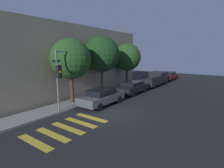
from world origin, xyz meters
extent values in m
plane|color=black|center=(0.00, 0.00, 0.00)|extent=(60.00, 60.00, 0.00)
cube|color=gray|center=(0.00, 4.25, 0.07)|extent=(26.00, 2.10, 0.14)
cube|color=gray|center=(0.00, 8.70, 3.52)|extent=(26.00, 6.00, 7.03)
cube|color=gold|center=(-5.49, 0.80, 0.00)|extent=(0.45, 2.60, 0.00)
cube|color=gold|center=(-4.46, 0.80, 0.00)|extent=(0.45, 2.60, 0.00)
cube|color=gold|center=(-3.44, 0.80, 0.00)|extent=(0.45, 2.60, 0.00)
cube|color=gold|center=(-2.41, 0.80, 0.00)|extent=(0.45, 2.60, 0.00)
cube|color=gold|center=(-1.38, 0.80, 0.00)|extent=(0.45, 2.60, 0.00)
cylinder|color=slate|center=(-2.00, 3.45, 2.30)|extent=(0.12, 0.12, 4.60)
cube|color=black|center=(-2.00, 3.24, 3.05)|extent=(0.30, 0.30, 0.90)
cylinder|color=#4C0C0C|center=(-2.00, 3.08, 3.32)|extent=(0.18, 0.02, 0.18)
cylinder|color=yellow|center=(-2.00, 3.08, 3.05)|extent=(0.18, 0.02, 0.18)
cylinder|color=#0C3819|center=(-2.00, 3.08, 2.78)|extent=(0.18, 0.02, 0.18)
cube|color=#19662D|center=(-2.00, 3.45, 3.79)|extent=(0.70, 0.02, 0.18)
cylinder|color=slate|center=(-1.28, 3.45, 4.45)|extent=(1.45, 0.08, 0.08)
sphere|color=#F9E5B2|center=(-0.55, 3.45, 4.35)|extent=(0.36, 0.36, 0.36)
cube|color=#4C5156|center=(1.36, 2.10, 0.62)|extent=(4.33, 1.81, 0.61)
cube|color=black|center=(1.25, 2.10, 1.15)|extent=(2.25, 1.59, 0.44)
cylinder|color=black|center=(2.70, 2.92, 0.31)|extent=(0.62, 0.22, 0.62)
cylinder|color=black|center=(2.70, 1.28, 0.31)|extent=(0.62, 0.22, 0.62)
cylinder|color=black|center=(0.02, 2.92, 0.31)|extent=(0.62, 0.22, 0.62)
cylinder|color=black|center=(0.02, 1.28, 0.31)|extent=(0.62, 0.22, 0.62)
cube|color=black|center=(6.66, 2.10, 0.61)|extent=(4.44, 1.76, 0.61)
cube|color=black|center=(6.54, 2.10, 1.12)|extent=(2.31, 1.55, 0.41)
cylinder|color=black|center=(8.03, 2.89, 0.31)|extent=(0.62, 0.22, 0.62)
cylinder|color=black|center=(8.03, 1.31, 0.31)|extent=(0.62, 0.22, 0.62)
cylinder|color=black|center=(5.28, 2.89, 0.31)|extent=(0.62, 0.22, 0.62)
cylinder|color=black|center=(5.28, 1.31, 0.31)|extent=(0.62, 0.22, 0.62)
cube|color=black|center=(12.42, 2.10, 0.71)|extent=(5.74, 2.00, 0.80)
cube|color=black|center=(14.00, 2.10, 1.43)|extent=(2.58, 1.84, 0.64)
cube|color=black|center=(10.99, 2.98, 1.25)|extent=(2.87, 0.08, 0.28)
cube|color=black|center=(10.99, 1.22, 1.25)|extent=(2.87, 0.08, 0.28)
cylinder|color=black|center=(14.20, 3.01, 0.31)|extent=(0.62, 0.22, 0.62)
cylinder|color=black|center=(14.20, 1.19, 0.31)|extent=(0.62, 0.22, 0.62)
cylinder|color=black|center=(10.64, 3.01, 0.31)|extent=(0.62, 0.22, 0.62)
cylinder|color=black|center=(10.64, 1.19, 0.31)|extent=(0.62, 0.22, 0.62)
cube|color=maroon|center=(18.72, 2.10, 0.62)|extent=(4.30, 1.84, 0.61)
cube|color=black|center=(18.62, 2.10, 1.16)|extent=(2.24, 1.62, 0.47)
cylinder|color=black|center=(20.06, 2.93, 0.31)|extent=(0.62, 0.22, 0.62)
cylinder|color=black|center=(20.06, 1.27, 0.31)|extent=(0.62, 0.22, 0.62)
cylinder|color=black|center=(17.39, 2.93, 0.31)|extent=(0.62, 0.22, 0.62)
cylinder|color=black|center=(17.39, 1.27, 0.31)|extent=(0.62, 0.22, 0.62)
cylinder|color=#42301E|center=(0.21, 4.48, 1.30)|extent=(0.29, 0.29, 2.60)
sphere|color=#234C1E|center=(0.21, 4.48, 3.87)|extent=(3.40, 3.40, 3.40)
cylinder|color=#42301E|center=(4.30, 4.48, 1.43)|extent=(0.23, 0.23, 2.86)
sphere|color=#193D19|center=(4.30, 4.48, 4.24)|extent=(3.68, 3.68, 3.68)
cylinder|color=#4C3823|center=(9.36, 4.48, 1.28)|extent=(0.29, 0.29, 2.56)
sphere|color=#234C1E|center=(9.36, 4.48, 3.85)|extent=(3.43, 3.43, 3.43)
camera|label=1|loc=(-9.72, -6.94, 4.33)|focal=28.00mm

